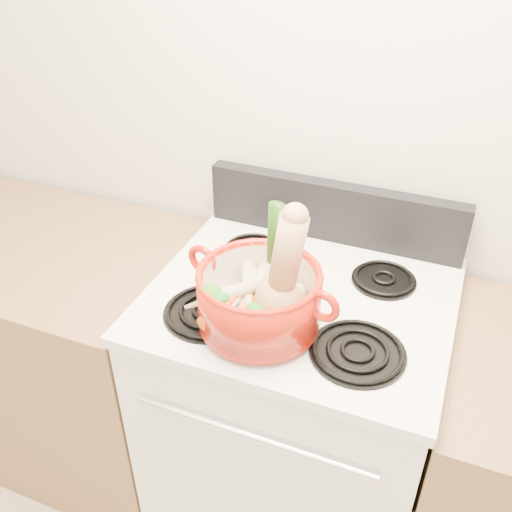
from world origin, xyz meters
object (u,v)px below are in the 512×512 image
at_px(stove_body, 293,419).
at_px(leek, 275,257).
at_px(squash, 279,266).
at_px(dutch_oven, 259,298).

xyz_separation_m(stove_body, leek, (-0.03, -0.12, 0.68)).
height_order(stove_body, squash, squash).
relative_size(squash, leek, 0.95).
bearing_deg(leek, stove_body, 102.01).
bearing_deg(stove_body, dutch_oven, -108.92).
xyz_separation_m(stove_body, squash, (-0.01, -0.14, 0.68)).
bearing_deg(dutch_oven, leek, 61.78).
bearing_deg(squash, leek, 135.84).
bearing_deg(leek, squash, -25.28).
distance_m(stove_body, leek, 0.69).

